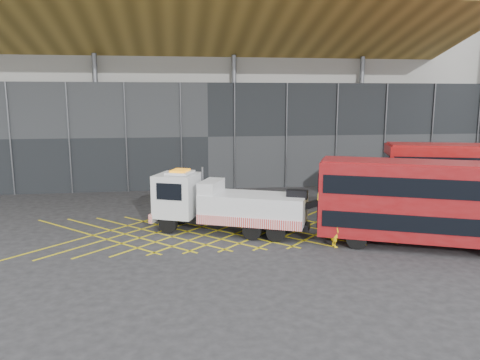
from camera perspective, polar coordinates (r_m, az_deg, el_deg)
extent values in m
plane|color=#242426|center=(24.74, -6.43, -6.26)|extent=(120.00, 120.00, 0.00)
cube|color=gold|center=(25.07, -17.53, -6.44)|extent=(7.16, 7.16, 0.01)
cube|color=gold|center=(25.07, -17.53, -6.44)|extent=(7.16, 7.16, 0.01)
cube|color=gold|center=(24.86, -13.87, -6.40)|extent=(7.16, 7.16, 0.01)
cube|color=gold|center=(24.86, -13.87, -6.40)|extent=(7.16, 7.16, 0.01)
cube|color=gold|center=(24.75, -10.16, -6.34)|extent=(7.16, 7.16, 0.01)
cube|color=gold|center=(24.75, -10.16, -6.34)|extent=(7.16, 7.16, 0.01)
cube|color=gold|center=(24.74, -6.43, -6.25)|extent=(7.16, 7.16, 0.01)
cube|color=gold|center=(24.74, -6.43, -6.25)|extent=(7.16, 7.16, 0.01)
cube|color=gold|center=(24.83, -2.72, -6.13)|extent=(7.16, 7.16, 0.01)
cube|color=gold|center=(24.83, -2.72, -6.13)|extent=(7.16, 7.16, 0.01)
cube|color=gold|center=(25.03, 0.95, -5.99)|extent=(7.16, 7.16, 0.01)
cube|color=gold|center=(25.03, 0.95, -5.99)|extent=(7.16, 7.16, 0.01)
cube|color=gold|center=(25.33, 4.55, -5.83)|extent=(7.16, 7.16, 0.01)
cube|color=gold|center=(25.33, 4.55, -5.83)|extent=(7.16, 7.16, 0.01)
cube|color=gold|center=(25.72, 8.04, -5.65)|extent=(7.16, 7.16, 0.01)
cube|color=gold|center=(25.72, 8.04, -5.65)|extent=(7.16, 7.16, 0.01)
cube|color=gold|center=(26.20, 11.42, -5.45)|extent=(7.16, 7.16, 0.01)
cube|color=gold|center=(26.20, 11.42, -5.45)|extent=(7.16, 7.16, 0.01)
cube|color=gray|center=(42.88, -4.81, 12.79)|extent=(55.00, 14.00, 18.00)
cube|color=black|center=(35.66, -3.97, 5.33)|extent=(55.00, 0.80, 8.00)
cube|color=olive|center=(32.08, -7.36, 18.18)|extent=(40.00, 11.93, 4.07)
cylinder|color=#595B60|center=(35.70, -16.96, 6.53)|extent=(0.36, 0.36, 10.00)
cylinder|color=#595B60|center=(35.60, -0.73, 6.96)|extent=(0.36, 0.36, 10.00)
cylinder|color=#595B60|center=(38.22, 14.42, 6.86)|extent=(0.36, 0.36, 10.00)
cube|color=black|center=(24.23, -1.17, -5.07)|extent=(7.81, 4.01, 0.30)
cube|color=white|center=(24.90, -7.63, -1.81)|extent=(2.73, 2.78, 2.23)
cube|color=black|center=(25.24, -9.84, -0.82)|extent=(0.79, 1.75, 0.94)
cube|color=red|center=(25.57, -9.79, -4.12)|extent=(1.08, 2.13, 0.47)
cube|color=orange|center=(24.60, -7.34, 1.15)|extent=(1.11, 1.25, 0.10)
cube|color=white|center=(23.74, 1.60, -3.37)|extent=(5.72, 4.07, 1.37)
cube|color=red|center=(22.83, 0.95, -5.24)|extent=(4.89, 2.15, 0.47)
cube|color=white|center=(24.13, -3.53, -0.77)|extent=(1.60, 2.23, 0.60)
cube|color=black|center=(23.15, 6.98, -1.72)|extent=(1.11, 0.80, 0.43)
cube|color=black|center=(23.14, 9.05, -2.87)|extent=(1.84, 1.02, 0.93)
cylinder|color=black|center=(24.48, -8.74, -5.35)|extent=(0.98, 0.65, 0.94)
cylinder|color=black|center=(26.08, -7.15, -4.35)|extent=(0.98, 0.65, 0.94)
cylinder|color=black|center=(22.85, 4.42, -6.37)|extent=(0.98, 0.65, 0.94)
cylinder|color=black|center=(24.56, 5.21, -5.22)|extent=(0.98, 0.65, 0.94)
cylinder|color=#595B60|center=(25.19, -4.57, -0.53)|extent=(0.12, 0.12, 1.88)
cube|color=maroon|center=(23.13, 22.11, -2.44)|extent=(10.00, 6.04, 3.49)
cube|color=black|center=(23.31, 21.97, -4.41)|extent=(9.66, 5.94, 0.77)
cube|color=black|center=(22.98, 22.24, -0.48)|extent=(9.66, 5.94, 0.86)
cube|color=black|center=(23.21, 9.69, -3.76)|extent=(0.86, 1.88, 1.17)
cube|color=black|center=(22.88, 9.80, 0.08)|extent=(0.86, 1.88, 0.86)
cube|color=yellow|center=(23.02, 9.72, -1.68)|extent=(0.69, 1.50, 0.32)
cube|color=maroon|center=(22.84, 22.40, 1.92)|extent=(9.75, 5.80, 0.11)
cylinder|color=black|center=(22.41, 14.03, -6.99)|extent=(0.97, 0.62, 0.94)
cylinder|color=black|center=(24.33, 14.14, -5.64)|extent=(0.97, 0.62, 0.94)
cube|color=maroon|center=(30.62, 26.96, 0.30)|extent=(10.61, 5.26, 3.65)
cube|color=black|center=(30.76, 26.84, -1.27)|extent=(10.23, 5.20, 0.80)
cube|color=black|center=(30.50, 27.09, 1.85)|extent=(10.23, 5.20, 0.89)
cube|color=black|center=(29.50, 17.23, -0.98)|extent=(0.66, 2.04, 1.22)
cube|color=black|center=(29.24, 17.40, 2.19)|extent=(0.66, 2.04, 0.89)
cube|color=yellow|center=(29.35, 17.30, 0.73)|extent=(0.54, 1.63, 0.33)
cube|color=maroon|center=(30.39, 27.24, 3.75)|extent=(10.36, 5.01, 0.11)
cylinder|color=black|center=(29.06, 21.15, -3.43)|extent=(1.02, 0.55, 0.98)
cylinder|color=black|center=(31.06, 20.31, -2.53)|extent=(1.02, 0.55, 0.98)
imported|color=yellow|center=(22.39, 11.52, -6.02)|extent=(0.42, 0.60, 1.60)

